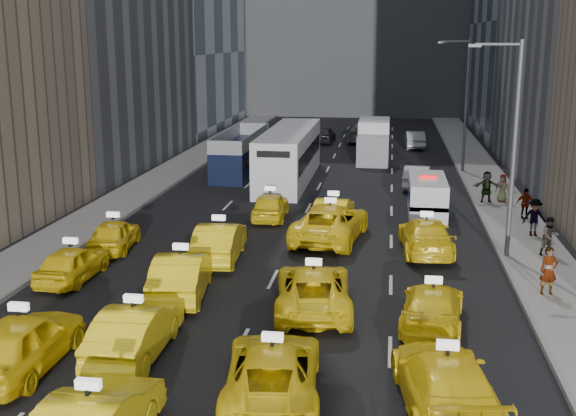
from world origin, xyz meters
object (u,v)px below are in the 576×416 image
at_px(city_bus, 289,155).
at_px(box_truck, 374,141).
at_px(pedestrian_0, 549,271).
at_px(nypd_van, 427,197).
at_px(double_decker, 241,153).

relative_size(city_bus, box_truck, 1.99).
xyz_separation_m(box_truck, pedestrian_0, (6.92, -28.83, -0.46)).
height_order(nypd_van, city_bus, city_bus).
bearing_deg(nypd_van, city_bus, 139.38).
xyz_separation_m(nypd_van, city_bus, (-8.41, 8.19, 0.71)).
relative_size(nypd_van, city_bus, 0.38).
xyz_separation_m(nypd_van, double_decker, (-12.11, 10.58, 0.44)).
relative_size(double_decker, box_truck, 1.47).
xyz_separation_m(nypd_van, box_truck, (-3.23, 16.84, 0.54)).
bearing_deg(pedestrian_0, box_truck, 94.03).
height_order(nypd_van, box_truck, box_truck).
relative_size(double_decker, pedestrian_0, 5.59).
relative_size(nypd_van, double_decker, 0.51).
bearing_deg(pedestrian_0, city_bus, 111.47).
xyz_separation_m(double_decker, city_bus, (3.70, -2.39, 0.27)).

